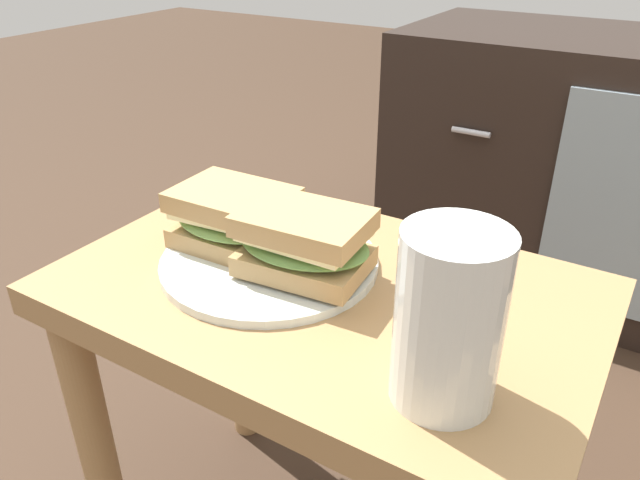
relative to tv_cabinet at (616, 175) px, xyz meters
name	(u,v)px	position (x,y,z in m)	size (l,w,h in m)	color
side_table	(324,351)	(-0.18, -0.95, 0.08)	(0.56, 0.36, 0.46)	#A37A4C
tv_cabinet	(616,175)	(0.00, 0.00, 0.00)	(0.96, 0.46, 0.58)	black
plate	(269,261)	(-0.25, -0.95, 0.17)	(0.24, 0.24, 0.01)	silver
sandwich_front	(234,218)	(-0.30, -0.94, 0.21)	(0.14, 0.11, 0.07)	tan
sandwich_back	(304,242)	(-0.20, -0.95, 0.22)	(0.15, 0.11, 0.07)	tan
beer_glass	(449,322)	(-0.01, -1.04, 0.24)	(0.08, 0.08, 0.15)	silver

